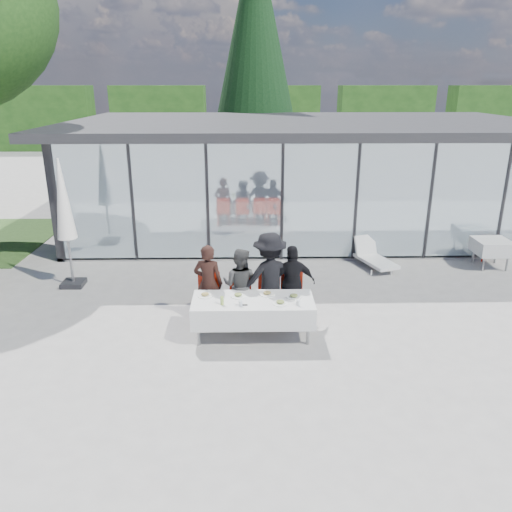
{
  "coord_description": "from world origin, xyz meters",
  "views": [
    {
      "loc": [
        0.09,
        -8.71,
        4.55
      ],
      "look_at": [
        0.29,
        1.2,
        1.11
      ],
      "focal_mm": 35.0,
      "sensor_mm": 36.0,
      "label": 1
    }
  ],
  "objects": [
    {
      "name": "conifer_tree",
      "position": [
        0.5,
        13.0,
        5.99
      ],
      "size": [
        4.0,
        4.0,
        10.5
      ],
      "color": "#382316",
      "rests_on": "ground"
    },
    {
      "name": "folded_eyeglasses",
      "position": [
        0.03,
        -0.49,
        0.76
      ],
      "size": [
        0.14,
        0.03,
        0.01
      ],
      "primitive_type": "cube",
      "color": "black",
      "rests_on": "dining_table"
    },
    {
      "name": "plate_extra",
      "position": [
        0.7,
        -0.44,
        0.77
      ],
      "size": [
        0.29,
        0.29,
        0.07
      ],
      "color": "white",
      "rests_on": "dining_table"
    },
    {
      "name": "treeline",
      "position": [
        -2.0,
        28.0,
        2.2
      ],
      "size": [
        62.5,
        2.0,
        4.4
      ],
      "color": "#1A3E13",
      "rests_on": "ground"
    },
    {
      "name": "drinking_glasses",
      "position": [
        0.5,
        -0.52,
        0.8
      ],
      "size": [
        1.11,
        0.07,
        0.1
      ],
      "color": "silver",
      "rests_on": "dining_table"
    },
    {
      "name": "lounger",
      "position": [
        3.4,
        3.55,
        0.26
      ],
      "size": [
        1.01,
        1.46,
        0.72
      ],
      "color": "silver",
      "rests_on": "ground"
    },
    {
      "name": "pavilion",
      "position": [
        2.0,
        8.16,
        2.15
      ],
      "size": [
        14.8,
        8.8,
        3.44
      ],
      "color": "gray",
      "rests_on": "ground"
    },
    {
      "name": "spare_chair_a",
      "position": [
        6.6,
        4.08,
        0.54
      ],
      "size": [
        0.5,
        0.5,
        0.97
      ],
      "color": "red",
      "rests_on": "ground"
    },
    {
      "name": "diner_b",
      "position": [
        -0.04,
        0.44,
        0.76
      ],
      "size": [
        0.94,
        0.94,
        1.52
      ],
      "primitive_type": "imported",
      "rotation": [
        0.0,
        0.0,
        2.8
      ],
      "color": "#464646",
      "rests_on": "ground"
    },
    {
      "name": "diner_chair_a",
      "position": [
        -0.67,
        0.51,
        0.54
      ],
      "size": [
        0.44,
        0.44,
        0.97
      ],
      "color": "red",
      "rests_on": "ground"
    },
    {
      "name": "plate_a",
      "position": [
        -0.69,
        -0.06,
        0.77
      ],
      "size": [
        0.29,
        0.29,
        0.07
      ],
      "color": "white",
      "rests_on": "dining_table"
    },
    {
      "name": "plate_d",
      "position": [
        0.97,
        -0.16,
        0.77
      ],
      "size": [
        0.29,
        0.29,
        0.07
      ],
      "color": "white",
      "rests_on": "dining_table"
    },
    {
      "name": "plate_c",
      "position": [
        0.48,
        -0.02,
        0.77
      ],
      "size": [
        0.29,
        0.29,
        0.07
      ],
      "color": "white",
      "rests_on": "dining_table"
    },
    {
      "name": "diner_c",
      "position": [
        0.54,
        0.44,
        0.92
      ],
      "size": [
        1.47,
        1.47,
        1.83
      ],
      "primitive_type": "imported",
      "rotation": [
        0.0,
        0.0,
        3.43
      ],
      "color": "black",
      "rests_on": "ground"
    },
    {
      "name": "spare_chair_b",
      "position": [
        6.24,
        4.19,
        0.54
      ],
      "size": [
        0.47,
        0.47,
        0.97
      ],
      "color": "red",
      "rests_on": "ground"
    },
    {
      "name": "juice_bottle",
      "position": [
        -0.36,
        -0.45,
        0.83
      ],
      "size": [
        0.06,
        0.06,
        0.16
      ],
      "primitive_type": "cylinder",
      "color": "#9DBD4E",
      "rests_on": "dining_table"
    },
    {
      "name": "plate_b",
      "position": [
        -0.07,
        -0.1,
        0.77
      ],
      "size": [
        0.29,
        0.29,
        0.07
      ],
      "color": "white",
      "rests_on": "dining_table"
    },
    {
      "name": "market_umbrella",
      "position": [
        -4.01,
        2.32,
        1.92
      ],
      "size": [
        0.5,
        0.5,
        3.0
      ],
      "color": "black",
      "rests_on": "ground"
    },
    {
      "name": "ground",
      "position": [
        0.0,
        0.0,
        0.0
      ],
      "size": [
        90.0,
        90.0,
        0.0
      ],
      "primitive_type": "plane",
      "color": "#9D9A95",
      "rests_on": "ground"
    },
    {
      "name": "diner_chair_c",
      "position": [
        0.54,
        0.51,
        0.54
      ],
      "size": [
        0.44,
        0.44,
        0.97
      ],
      "color": "red",
      "rests_on": "ground"
    },
    {
      "name": "dining_table",
      "position": [
        0.2,
        -0.24,
        0.54
      ],
      "size": [
        2.26,
        0.96,
        0.75
      ],
      "color": "silver",
      "rests_on": "ground"
    },
    {
      "name": "diner_a",
      "position": [
        -0.67,
        0.44,
        0.8
      ],
      "size": [
        0.67,
        0.67,
        1.6
      ],
      "primitive_type": "imported",
      "rotation": [
        0.0,
        0.0,
        2.97
      ],
      "color": "black",
      "rests_on": "ground"
    },
    {
      "name": "spare_table_right",
      "position": [
        6.42,
        3.38,
        0.55
      ],
      "size": [
        0.86,
        0.86,
        0.74
      ],
      "color": "silver",
      "rests_on": "ground"
    },
    {
      "name": "diner_chair_b",
      "position": [
        -0.04,
        0.51,
        0.54
      ],
      "size": [
        0.44,
        0.44,
        0.97
      ],
      "color": "red",
      "rests_on": "ground"
    },
    {
      "name": "diner_d",
      "position": [
        1.0,
        0.44,
        0.78
      ],
      "size": [
        1.05,
        1.05,
        1.57
      ],
      "primitive_type": "imported",
      "rotation": [
        0.0,
        0.0,
        3.29
      ],
      "color": "black",
      "rests_on": "ground"
    },
    {
      "name": "diner_chair_d",
      "position": [
        1.0,
        0.51,
        0.54
      ],
      "size": [
        0.44,
        0.44,
        0.97
      ],
      "color": "red",
      "rests_on": "ground"
    }
  ]
}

